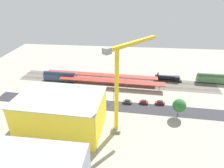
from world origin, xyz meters
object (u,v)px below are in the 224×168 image
Objects in this scene: box_truck_0 at (62,103)px; traffic_light at (114,93)px; construction_building at (62,113)px; parked_car_3 at (127,102)px; freight_coach_far at (60,76)px; street_tree_0 at (69,102)px; platform_canopy_far at (101,75)px; passenger_coach at (214,78)px; platform_canopy_near at (111,81)px; locomotive at (168,78)px; tower_crane at (121,83)px; street_tree_1 at (179,106)px; parked_car_2 at (144,102)px; street_tree_2 at (51,98)px; parked_car_0 at (178,104)px; parked_car_1 at (160,103)px.

traffic_light is at bearing -162.57° from box_truck_0.
parked_car_3 is at bearing -136.54° from construction_building.
freight_coach_far is 38.73m from traffic_light.
construction_building is at bearing 95.95° from street_tree_0.
platform_canopy_far is 65.66m from passenger_coach.
platform_canopy_near reaches higher than parked_car_3.
locomotive is at bearing -130.86° from parked_car_3.
locomotive is at bearing -174.21° from freight_coach_far.
box_truck_0 is 1.53× the size of traffic_light.
tower_crane is at bearing -171.12° from construction_building.
street_tree_0 is at bearing 116.68° from freight_coach_far.
freight_coach_far is 28.21m from box_truck_0.
construction_building reaches higher than locomotive.
platform_canopy_far is 23.38m from traffic_light.
passenger_coach is 88.37m from construction_building.
locomotive is at bearing -91.58° from street_tree_1.
passenger_coach reaches higher than platform_canopy_near.
street_tree_0 is at bearing -24.19° from tower_crane.
construction_building reaches higher than parked_car_2.
passenger_coach is at bearing -157.92° from street_tree_2.
locomotive is 35.46m from parked_car_3.
parked_car_0 is 51.40m from street_tree_0.
platform_canopy_near is 9.75m from platform_canopy_far.
street_tree_2 is (84.14, 34.13, 1.93)m from passenger_coach.
platform_canopy_far is 14.71× the size of parked_car_3.
tower_crane is 26.65m from traffic_light.
parked_car_0 is 1.01× the size of parked_car_2.
street_tree_1 is at bearing 178.85° from street_tree_2.
platform_canopy_far is 39.13m from parked_car_1.
locomotive is 3.47× the size of parked_car_3.
parked_car_1 is at bearing -171.00° from street_tree_2.
construction_building reaches higher than parked_car_1.
street_tree_2 reaches higher than parked_car_0.
box_truck_0 is at bearing -163.44° from street_tree_2.
parked_car_3 is 0.72× the size of traffic_light.
freight_coach_far reaches higher than parked_car_2.
locomotive is 30.45m from parked_car_2.
platform_canopy_near reaches higher than parked_car_1.
traffic_light is (-28.21, -8.78, -0.89)m from street_tree_2.
tower_crane is at bearing 108.60° from platform_canopy_far.
box_truck_0 is at bearing 111.03° from freight_coach_far.
platform_canopy_far is 14.78× the size of parked_car_1.
traffic_light reaches higher than parked_car_1.
tower_crane reaches higher than passenger_coach.
traffic_light is at bearing 40.04° from locomotive.
passenger_coach is at bearing -141.99° from parked_car_1.
construction_building reaches higher than freight_coach_far.
freight_coach_far is 59.71m from parked_car_1.
freight_coach_far is 0.62× the size of construction_building.
street_tree_0 reaches higher than parked_car_3.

